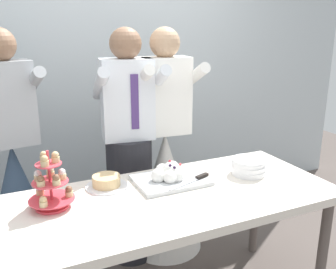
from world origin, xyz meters
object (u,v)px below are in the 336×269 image
Objects in this scene: main_cake_tray at (170,175)px; person_bride at (165,176)px; dessert_table at (175,207)px; cupcake_stand at (50,185)px; person_groom at (129,162)px; round_cake at (106,182)px; person_guest at (17,192)px; plate_stack at (249,167)px.

person_bride is (0.20, 0.51, -0.23)m from main_cake_tray.
dessert_table is 5.90× the size of cupcake_stand.
round_cake is at bearing -124.15° from person_groom.
person_groom is at bearing 99.53° from main_cake_tray.
person_bride is 1.00× the size of person_guest.
main_cake_tray is (0.68, 0.04, -0.08)m from cupcake_stand.
plate_stack is 0.83m from person_groom.
round_cake is 0.79m from person_guest.
person_guest is at bearing 166.41° from person_groom.
dessert_table is at bearing -47.22° from person_guest.
cupcake_stand is 1.27× the size of round_cake.
person_guest is at bearing 132.78° from dessert_table.
cupcake_stand is 0.69m from main_cake_tray.
main_cake_tray is 0.37m from round_cake.
dessert_table is 1.08× the size of person_guest.
person_guest is (-1.32, 0.77, -0.24)m from plate_stack.
dessert_table is at bearing -172.50° from plate_stack.
person_groom is 0.33m from person_bride.
main_cake_tray is at bearing 74.27° from dessert_table.
plate_stack is at bearing -11.97° from round_cake.
main_cake_tray reaches higher than round_cake.
person_groom is 1.00× the size of person_bride.
dessert_table is 1.08× the size of person_bride.
round_cake is 0.74m from person_bride.
cupcake_stand is (-0.64, 0.13, 0.20)m from dessert_table.
round_cake is (-0.86, 0.18, -0.02)m from plate_stack.
person_bride is at bearing 31.85° from cupcake_stand.
person_groom is 1.00× the size of person_guest.
person_bride reaches higher than main_cake_tray.
person_guest is at bearing 170.75° from person_bride.
cupcake_stand reaches higher than plate_stack.
person_bride reaches higher than cupcake_stand.
person_groom reaches higher than main_cake_tray.
dessert_table is 4.19× the size of main_cake_tray.
person_bride is at bearing -9.25° from person_guest.
main_cake_tray is 1.79× the size of round_cake.
plate_stack is 0.72m from person_bride.
cupcake_stand is at bearing 168.43° from dessert_table.
person_groom reaches higher than dessert_table.
person_guest is at bearing 140.68° from main_cake_tray.
person_guest reaches higher than round_cake.
cupcake_stand is at bearing 177.13° from plate_stack.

